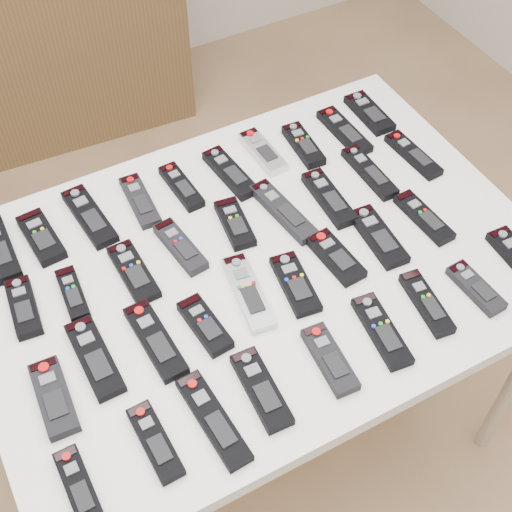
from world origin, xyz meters
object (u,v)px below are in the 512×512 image
remote_6 (262,152)px  remote_18 (413,155)px  remote_4 (181,187)px  remote_26 (378,236)px  remote_29 (155,442)px  remote_15 (283,211)px  remote_5 (230,173)px  remote_28 (79,488)px  table (256,278)px  remote_17 (369,172)px  remote_33 (382,331)px  remote_20 (95,358)px  remote_8 (344,131)px  remote_10 (24,307)px  remote_11 (73,294)px  remote_13 (181,247)px  remote_23 (248,292)px  remote_12 (134,272)px  remote_32 (330,359)px  remote_19 (54,398)px  remote_34 (427,303)px  remote_0 (0,249)px  remote_25 (336,257)px  remote_22 (205,325)px  remote_7 (303,145)px  remote_31 (261,389)px  remote_16 (329,198)px  remote_27 (424,217)px  remote_24 (295,284)px  remote_2 (90,216)px  remote_1 (41,237)px  remote_35 (476,288)px  remote_14 (235,223)px  remote_30 (213,419)px  remote_3 (140,201)px  remote_21 (155,340)px

remote_6 → remote_18: remote_6 is taller
remote_4 → remote_26: 0.48m
remote_29 → remote_15: bearing=36.7°
remote_5 → remote_28: (-0.59, -0.58, -0.00)m
table → remote_17: (0.38, 0.11, 0.07)m
remote_28 → remote_33: (0.65, 0.02, -0.00)m
remote_20 → remote_4: bearing=44.3°
remote_8 → remote_20: bearing=-158.7°
remote_10 → remote_18: remote_10 is taller
remote_11 → remote_13: size_ratio=0.85×
remote_6 → remote_8: size_ratio=0.86×
remote_23 → remote_6: bearing=65.5°
remote_12 → remote_32: (0.26, -0.39, 0.00)m
remote_5 → remote_19: (-0.57, -0.39, 0.00)m
remote_10 → remote_17: remote_10 is taller
remote_13 → remote_34: (0.39, -0.39, -0.00)m
remote_0 → remote_6: 0.67m
remote_25 → remote_22: bearing=-179.7°
remote_8 → remote_19: (-0.91, -0.39, 0.00)m
remote_13 → remote_29: bearing=-127.2°
remote_7 → table: bearing=-132.2°
remote_20 → remote_28: size_ratio=1.22×
remote_31 → remote_5: bearing=71.6°
remote_7 → remote_16: 0.19m
remote_13 → remote_32: bearing=-78.0°
remote_20 → remote_27: 0.81m
remote_24 → remote_2: bearing=137.1°
remote_16 → remote_29: remote_16 is taller
remote_2 → remote_27: size_ratio=1.18×
remote_11 → remote_32: 0.56m
remote_1 → remote_34: size_ratio=0.96×
remote_23 → remote_25: remote_25 is taller
remote_10 → remote_34: same height
remote_20 → remote_23: bearing=-1.4°
remote_17 → remote_35: size_ratio=1.33×
remote_6 → remote_13: size_ratio=0.99×
remote_6 → remote_33: 0.59m
remote_14 → remote_15: bearing=-2.3°
remote_14 → remote_17: same height
remote_10 → remote_17: 0.87m
remote_15 → remote_30: (-0.38, -0.40, -0.00)m
remote_8 → remote_10: size_ratio=1.24×
remote_2 → remote_27: 0.78m
remote_7 → remote_28: remote_7 is taller
remote_17 → remote_3: bearing=161.3°
remote_4 → remote_35: (0.43, -0.58, 0.00)m
remote_23 → remote_18: bearing=25.9°
remote_7 → remote_29: 0.86m
remote_6 → remote_28: (-0.70, -0.61, -0.00)m
remote_21 → remote_28: same height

